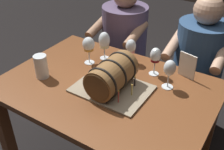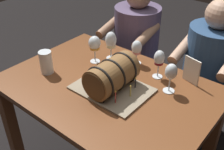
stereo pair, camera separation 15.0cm
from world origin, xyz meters
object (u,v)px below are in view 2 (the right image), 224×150
(dining_table, at_px, (108,101))
(person_seated_right, at_px, (206,79))
(wine_glass_amber, at_px, (95,44))
(person_seated_left, at_px, (136,53))
(wine_glass_white, at_px, (111,41))
(wine_glass_red, at_px, (159,59))
(menu_card, at_px, (192,71))
(beer_pint, at_px, (46,63))
(wine_glass_empty, at_px, (171,73))
(barrel_cake, at_px, (112,77))
(wine_glass_rose, at_px, (137,49))

(dining_table, bearing_deg, person_seated_right, 66.81)
(wine_glass_amber, distance_m, person_seated_left, 0.68)
(dining_table, xyz_separation_m, wine_glass_white, (-0.19, 0.26, 0.25))
(person_seated_left, bearing_deg, wine_glass_white, -75.20)
(wine_glass_white, bearing_deg, wine_glass_red, 0.31)
(dining_table, xyz_separation_m, person_seated_left, (-0.32, 0.74, -0.09))
(menu_card, bearing_deg, beer_pint, -133.88)
(beer_pint, distance_m, menu_card, 0.87)
(wine_glass_empty, distance_m, beer_pint, 0.75)
(beer_pint, bearing_deg, person_seated_left, 85.87)
(barrel_cake, height_order, person_seated_left, person_seated_left)
(wine_glass_empty, xyz_separation_m, person_seated_right, (0.02, 0.57, -0.33))
(wine_glass_empty, bearing_deg, dining_table, -149.80)
(wine_glass_white, height_order, wine_glass_empty, wine_glass_white)
(dining_table, distance_m, person_seated_left, 0.81)
(wine_glass_empty, height_order, wine_glass_rose, wine_glass_empty)
(wine_glass_empty, relative_size, menu_card, 1.10)
(dining_table, distance_m, wine_glass_red, 0.40)
(wine_glass_white, distance_m, wine_glass_rose, 0.18)
(barrel_cake, height_order, beer_pint, barrel_cake)
(wine_glass_red, distance_m, wine_glass_empty, 0.15)
(person_seated_left, bearing_deg, wine_glass_amber, -82.51)
(beer_pint, bearing_deg, menu_card, 32.25)
(dining_table, relative_size, person_seated_left, 1.08)
(menu_card, bearing_deg, wine_glass_empty, -94.24)
(barrel_cake, height_order, wine_glass_empty, barrel_cake)
(dining_table, relative_size, barrel_cake, 2.93)
(dining_table, relative_size, wine_glass_empty, 6.91)
(wine_glass_red, distance_m, wine_glass_white, 0.37)
(wine_glass_red, height_order, menu_card, wine_glass_red)
(wine_glass_rose, height_order, beer_pint, wine_glass_rose)
(wine_glass_amber, xyz_separation_m, beer_pint, (-0.14, -0.29, -0.06))
(wine_glass_amber, xyz_separation_m, menu_card, (0.59, 0.18, -0.05))
(barrel_cake, height_order, wine_glass_amber, barrel_cake)
(person_seated_left, bearing_deg, barrel_cake, -64.40)
(wine_glass_amber, distance_m, person_seated_right, 0.88)
(barrel_cake, xyz_separation_m, menu_card, (0.31, 0.35, -0.01))
(menu_card, bearing_deg, wine_glass_white, -158.42)
(barrel_cake, bearing_deg, beer_pint, -165.21)
(wine_glass_amber, bearing_deg, beer_pint, -116.12)
(barrel_cake, xyz_separation_m, wine_glass_rose, (-0.07, 0.33, 0.02))
(wine_glass_amber, bearing_deg, menu_card, 16.54)
(wine_glass_white, bearing_deg, person_seated_right, 43.67)
(barrel_cake, relative_size, wine_glass_empty, 2.36)
(wine_glass_rose, relative_size, person_seated_left, 0.14)
(wine_glass_red, bearing_deg, menu_card, 21.95)
(wine_glass_empty, relative_size, person_seated_left, 0.16)
(wine_glass_amber, xyz_separation_m, wine_glass_rose, (0.22, 0.15, -0.02))
(dining_table, xyz_separation_m, wine_glass_rose, (-0.02, 0.31, 0.23))
(menu_card, height_order, person_seated_right, person_seated_right)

